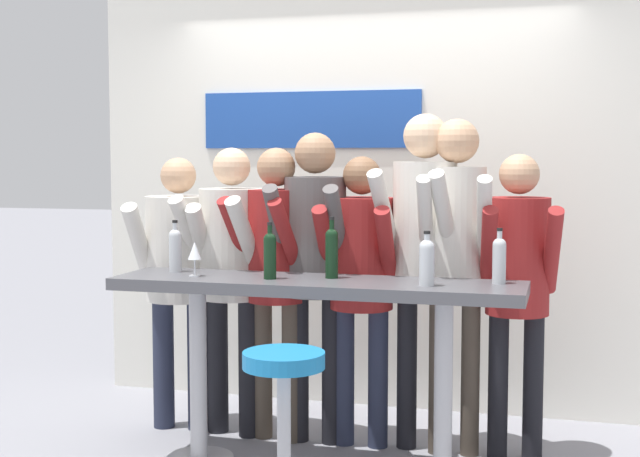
% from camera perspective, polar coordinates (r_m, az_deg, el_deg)
% --- Properties ---
extents(back_wall, '(3.67, 0.12, 2.70)m').
position_cam_1_polar(back_wall, '(5.70, 3.37, 2.15)').
color(back_wall, silver).
rests_on(back_wall, ground_plane).
extents(tasting_table, '(2.07, 0.49, 0.99)m').
position_cam_1_polar(tasting_table, '(4.48, -0.26, -5.67)').
color(tasting_table, '#4C4C51').
rests_on(tasting_table, ground_plane).
extents(bar_stool, '(0.37, 0.37, 0.77)m').
position_cam_1_polar(bar_stool, '(3.91, -2.33, -11.62)').
color(bar_stool, '#B2B2B7').
rests_on(bar_stool, ground_plane).
extents(person_far_left, '(0.49, 0.56, 1.59)m').
position_cam_1_polar(person_far_left, '(5.25, -9.02, -2.25)').
color(person_far_left, '#23283D').
rests_on(person_far_left, ground_plane).
extents(person_left, '(0.50, 0.58, 1.65)m').
position_cam_1_polar(person_left, '(5.09, -5.69, -1.97)').
color(person_left, black).
rests_on(person_left, ground_plane).
extents(person_center_left, '(0.45, 0.55, 1.65)m').
position_cam_1_polar(person_center_left, '(4.97, -2.85, -1.97)').
color(person_center_left, '#473D33').
rests_on(person_center_left, ground_plane).
extents(person_center, '(0.42, 0.54, 1.73)m').
position_cam_1_polar(person_center, '(4.91, -0.34, -1.45)').
color(person_center, black).
rests_on(person_center, ground_plane).
extents(person_center_right, '(0.42, 0.51, 1.60)m').
position_cam_1_polar(person_center_right, '(4.87, 2.65, -2.56)').
color(person_center_right, '#23283D').
rests_on(person_center_right, ground_plane).
extents(person_right, '(0.46, 0.59, 1.83)m').
position_cam_1_polar(person_right, '(4.81, 6.67, -0.81)').
color(person_right, black).
rests_on(person_right, ground_plane).
extents(person_far_right, '(0.40, 0.55, 1.80)m').
position_cam_1_polar(person_far_right, '(4.76, 8.68, -1.00)').
color(person_far_right, '#473D33').
rests_on(person_far_right, ground_plane).
extents(person_rightmost, '(0.44, 0.54, 1.61)m').
position_cam_1_polar(person_rightmost, '(4.77, 12.54, -2.67)').
color(person_rightmost, black).
rests_on(person_rightmost, ground_plane).
extents(wine_bottle_0, '(0.07, 0.07, 0.31)m').
position_cam_1_polar(wine_bottle_0, '(4.48, 0.76, -1.41)').
color(wine_bottle_0, black).
rests_on(wine_bottle_0, tasting_table).
extents(wine_bottle_1, '(0.08, 0.08, 0.26)m').
position_cam_1_polar(wine_bottle_1, '(4.24, 6.85, -2.03)').
color(wine_bottle_1, '#B7BCC1').
rests_on(wine_bottle_1, tasting_table).
extents(wine_bottle_2, '(0.07, 0.07, 0.27)m').
position_cam_1_polar(wine_bottle_2, '(4.37, 11.40, -1.87)').
color(wine_bottle_2, '#B7BCC1').
rests_on(wine_bottle_2, tasting_table).
extents(wine_bottle_3, '(0.07, 0.07, 0.28)m').
position_cam_1_polar(wine_bottle_3, '(4.79, -9.25, -1.24)').
color(wine_bottle_3, '#B7BCC1').
rests_on(wine_bottle_3, tasting_table).
extents(wine_bottle_4, '(0.06, 0.06, 0.29)m').
position_cam_1_polar(wine_bottle_4, '(4.46, -3.22, -1.59)').
color(wine_bottle_4, black).
rests_on(wine_bottle_4, tasting_table).
extents(wine_glass_0, '(0.07, 0.07, 0.18)m').
position_cam_1_polar(wine_glass_0, '(4.60, -8.03, -1.50)').
color(wine_glass_0, silver).
rests_on(wine_glass_0, tasting_table).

